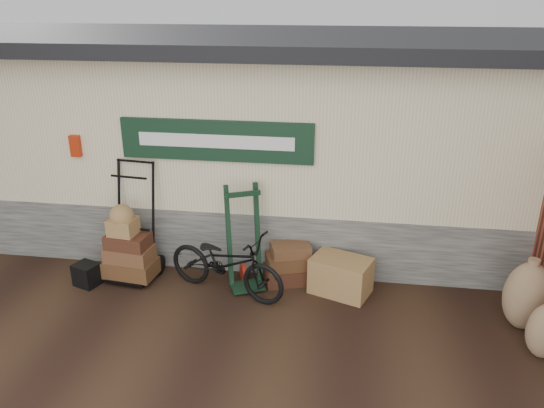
# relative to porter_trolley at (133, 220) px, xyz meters

# --- Properties ---
(ground) EXTENTS (80.00, 80.00, 0.00)m
(ground) POSITION_rel_porter_trolley_xyz_m (1.46, -0.72, -0.84)
(ground) COLOR black
(ground) RESTS_ON ground
(station_building) EXTENTS (14.40, 4.10, 3.20)m
(station_building) POSITION_rel_porter_trolley_xyz_m (1.46, 2.01, 0.78)
(station_building) COLOR #4C4C47
(station_building) RESTS_ON ground
(porter_trolley) EXTENTS (0.90, 0.72, 1.68)m
(porter_trolley) POSITION_rel_porter_trolley_xyz_m (0.00, 0.00, 0.00)
(porter_trolley) COLOR black
(porter_trolley) RESTS_ON ground
(green_barrow) EXTENTS (0.65, 0.61, 1.43)m
(green_barrow) POSITION_rel_porter_trolley_xyz_m (1.58, -0.08, -0.12)
(green_barrow) COLOR black
(green_barrow) RESTS_ON ground
(suitcase_stack) EXTENTS (0.75, 0.60, 0.58)m
(suitcase_stack) POSITION_rel_porter_trolley_xyz_m (2.17, 0.09, -0.55)
(suitcase_stack) COLOR #3A2212
(suitcase_stack) RESTS_ON ground
(wicker_hamper) EXTENTS (0.89, 0.74, 0.50)m
(wicker_hamper) POSITION_rel_porter_trolley_xyz_m (2.90, -0.09, -0.59)
(wicker_hamper) COLOR olive
(wicker_hamper) RESTS_ON ground
(black_trunk) EXTENTS (0.39, 0.36, 0.31)m
(black_trunk) POSITION_rel_porter_trolley_xyz_m (-0.58, -0.41, -0.68)
(black_trunk) COLOR black
(black_trunk) RESTS_ON ground
(bicycle) EXTENTS (1.13, 1.83, 1.00)m
(bicycle) POSITION_rel_porter_trolley_xyz_m (1.38, -0.33, -0.34)
(bicycle) COLOR black
(bicycle) RESTS_ON ground
(burlap_sack_left) EXTENTS (0.58, 0.50, 0.88)m
(burlap_sack_left) POSITION_rel_porter_trolley_xyz_m (5.09, -0.59, -0.40)
(burlap_sack_left) COLOR #8E6A4C
(burlap_sack_left) RESTS_ON ground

